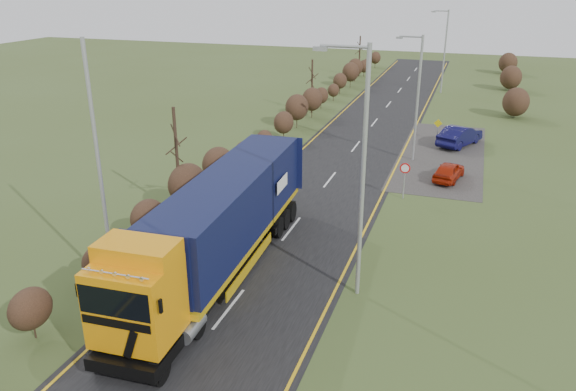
% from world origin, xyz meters
% --- Properties ---
extents(ground, '(160.00, 160.00, 0.00)m').
position_xyz_m(ground, '(0.00, 0.00, 0.00)').
color(ground, '#3D4D21').
rests_on(ground, ground).
extents(road, '(8.00, 120.00, 0.02)m').
position_xyz_m(road, '(0.00, 10.00, 0.01)').
color(road, black).
rests_on(road, ground).
extents(layby, '(6.00, 18.00, 0.02)m').
position_xyz_m(layby, '(6.50, 20.00, 0.01)').
color(layby, '#312E2C').
rests_on(layby, ground).
extents(lane_markings, '(7.52, 116.00, 0.01)m').
position_xyz_m(lane_markings, '(0.00, 9.69, 0.03)').
color(lane_markings, gold).
rests_on(lane_markings, road).
extents(hedgerow, '(2.24, 102.04, 6.05)m').
position_xyz_m(hedgerow, '(-6.00, 7.89, 1.62)').
color(hedgerow, black).
rests_on(hedgerow, ground).
extents(lorry, '(3.21, 16.00, 4.43)m').
position_xyz_m(lorry, '(-1.46, -1.48, 2.51)').
color(lorry, black).
rests_on(lorry, ground).
extents(car_red_hatchback, '(2.10, 3.72, 1.20)m').
position_xyz_m(car_red_hatchback, '(7.31, 14.47, 0.60)').
color(car_red_hatchback, '#A21E08').
rests_on(car_red_hatchback, ground).
extents(car_blue_sedan, '(3.43, 4.99, 1.56)m').
position_xyz_m(car_blue_sedan, '(7.59, 22.91, 0.78)').
color(car_blue_sedan, '#0A0936').
rests_on(car_blue_sedan, ground).
extents(streetlight_near, '(2.17, 0.20, 10.24)m').
position_xyz_m(streetlight_near, '(4.46, -1.14, 5.68)').
color(streetlight_near, '#9EA2A4').
rests_on(streetlight_near, ground).
extents(streetlight_mid, '(1.86, 0.18, 8.74)m').
position_xyz_m(streetlight_mid, '(4.49, 18.01, 4.81)').
color(streetlight_mid, '#9EA2A4').
rests_on(streetlight_mid, ground).
extents(streetlight_far, '(1.91, 0.18, 8.97)m').
position_xyz_m(streetlight_far, '(4.49, 44.01, 4.94)').
color(streetlight_far, '#9EA2A4').
rests_on(streetlight_far, ground).
extents(left_pole, '(0.16, 0.16, 10.41)m').
position_xyz_m(left_pole, '(-5.20, -4.18, 5.20)').
color(left_pole, '#9EA2A4').
rests_on(left_pole, ground).
extents(speed_sign, '(0.61, 0.10, 2.23)m').
position_xyz_m(speed_sign, '(4.96, 10.23, 1.55)').
color(speed_sign, '#9EA2A4').
rests_on(speed_sign, ground).
extents(warning_board, '(0.66, 0.11, 1.73)m').
position_xyz_m(warning_board, '(5.80, 23.88, 1.03)').
color(warning_board, '#9EA2A4').
rests_on(warning_board, ground).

